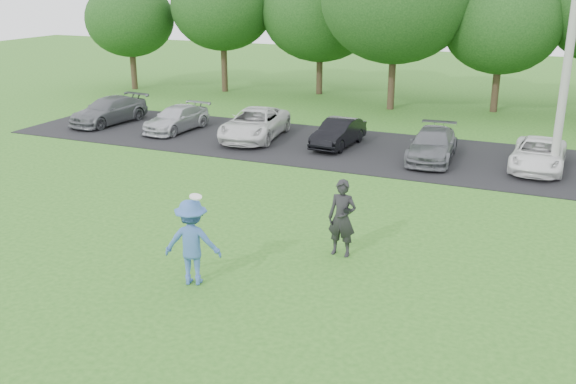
% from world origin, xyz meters
% --- Properties ---
extents(ground, '(100.00, 100.00, 0.00)m').
position_xyz_m(ground, '(0.00, 0.00, 0.00)').
color(ground, '#2D671D').
rests_on(ground, ground).
extents(parking_lot, '(32.00, 6.50, 0.03)m').
position_xyz_m(parking_lot, '(0.00, 13.00, 0.01)').
color(parking_lot, black).
rests_on(parking_lot, ground).
extents(utility_pole, '(0.28, 0.28, 10.57)m').
position_xyz_m(utility_pole, '(6.16, 12.20, 5.28)').
color(utility_pole, '#A3A39E').
rests_on(utility_pole, ground).
extents(frisbee_player, '(1.43, 1.08, 2.12)m').
position_xyz_m(frisbee_player, '(-0.95, 0.36, 0.98)').
color(frisbee_player, '#3D63AC').
rests_on(frisbee_player, ground).
extents(camera_bystander, '(0.71, 0.47, 1.92)m').
position_xyz_m(camera_bystander, '(1.60, 3.11, 0.96)').
color(camera_bystander, black).
rests_on(camera_bystander, ground).
extents(parked_cars, '(28.16, 4.71, 1.25)m').
position_xyz_m(parked_cars, '(-1.48, 12.95, 0.60)').
color(parked_cars, '#5C5F64').
rests_on(parked_cars, parking_lot).
extents(tree_row, '(42.39, 9.85, 8.64)m').
position_xyz_m(tree_row, '(1.51, 22.76, 4.91)').
color(tree_row, '#38281C').
rests_on(tree_row, ground).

